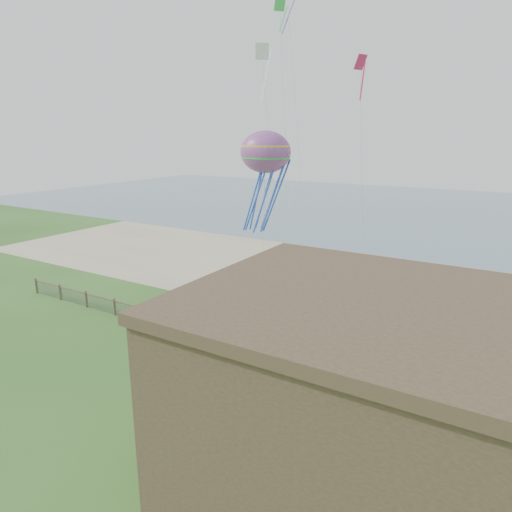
# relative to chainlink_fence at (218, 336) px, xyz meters

# --- Properties ---
(ground) EXTENTS (160.00, 160.00, 0.00)m
(ground) POSITION_rel_chainlink_fence_xyz_m (0.00, -6.00, -0.55)
(ground) COLOR #2A5A1E
(ground) RESTS_ON ground
(sand_beach) EXTENTS (72.00, 20.00, 0.02)m
(sand_beach) POSITION_rel_chainlink_fence_xyz_m (0.00, 16.00, -0.55)
(sand_beach) COLOR tan
(sand_beach) RESTS_ON ground
(ocean) EXTENTS (160.00, 68.00, 0.02)m
(ocean) POSITION_rel_chainlink_fence_xyz_m (0.00, 60.00, -0.55)
(ocean) COLOR slate
(ocean) RESTS_ON ground
(chainlink_fence) EXTENTS (36.20, 0.20, 1.25)m
(chainlink_fence) POSITION_rel_chainlink_fence_xyz_m (0.00, 0.00, 0.00)
(chainlink_fence) COLOR brown
(chainlink_fence) RESTS_ON ground
(motel) EXTENTS (15.00, 10.00, 7.00)m
(motel) POSITION_rel_chainlink_fence_xyz_m (13.00, -7.00, 2.95)
(motel) COLOR #483526
(motel) RESTS_ON ground
(motel_deck) EXTENTS (15.00, 2.00, 0.50)m
(motel_deck) POSITION_rel_chainlink_fence_xyz_m (13.00, -1.00, -0.30)
(motel_deck) COLOR brown
(motel_deck) RESTS_ON ground
(picnic_table) EXTENTS (1.87, 1.62, 0.67)m
(picnic_table) POSITION_rel_chainlink_fence_xyz_m (4.41, -4.11, -0.22)
(picnic_table) COLOR brown
(picnic_table) RESTS_ON ground
(octopus_kite) EXTENTS (4.40, 3.85, 7.56)m
(octopus_kite) POSITION_rel_chainlink_fence_xyz_m (-1.09, 7.51, 8.72)
(octopus_kite) COLOR orange
(kite_white) EXTENTS (2.03, 2.34, 3.27)m
(kite_white) POSITION_rel_chainlink_fence_xyz_m (-2.76, 9.86, 16.57)
(kite_white) COLOR white
(kite_purple) EXTENTS (1.85, 2.20, 3.07)m
(kite_purple) POSITION_rel_chainlink_fence_xyz_m (-2.77, 13.62, 21.65)
(kite_purple) COLOR #5A309C
(kite_red) EXTENTS (1.83, 1.50, 2.32)m
(kite_red) POSITION_rel_chainlink_fence_xyz_m (4.88, 9.04, 15.59)
(kite_red) COLOR #C9234F
(kite_green) EXTENTS (1.83, 1.78, 2.23)m
(kite_green) POSITION_rel_chainlink_fence_xyz_m (-3.08, 13.04, 20.87)
(kite_green) COLOR green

